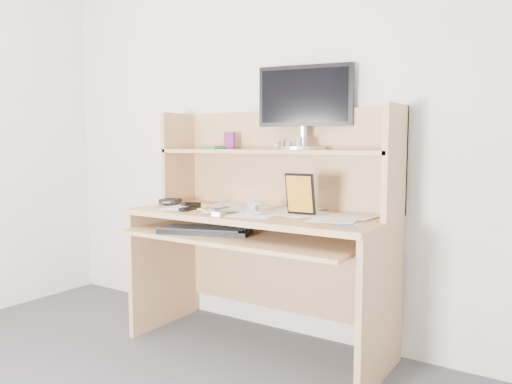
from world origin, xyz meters
The scene contains 19 objects.
back_wall centered at (0.00, 1.80, 1.25)m, with size 3.60×0.04×2.50m, color silver.
desk centered at (0.00, 1.56, 0.69)m, with size 1.40×0.70×1.30m.
paper_clutter centered at (0.00, 1.48, 0.75)m, with size 1.32×0.54×0.01m, color silver.
keyboard centered at (-0.18, 1.26, 0.67)m, with size 0.50×0.32×0.03m.
tv_remote centered at (-0.13, 1.33, 0.76)m, with size 0.05×0.18×0.02m, color #ACADA7.
flip_phone centered at (-0.09, 1.25, 0.77)m, with size 0.05×0.09×0.02m, color silver.
stapler centered at (-0.34, 1.33, 0.78)m, with size 0.04×0.14×0.04m, color black.
wallet centered at (-0.62, 1.47, 0.77)m, with size 0.11×0.09×0.03m, color black.
sticky_note_pad centered at (-0.33, 1.40, 0.75)m, with size 0.07×0.07×0.01m, color yellow.
digital_camera centered at (0.04, 1.41, 0.79)m, with size 0.10×0.04×0.06m, color silver.
game_case centered at (0.26, 1.48, 0.86)m, with size 0.15×0.02×0.21m, color black.
blue_pen centered at (0.60, 1.26, 0.76)m, with size 0.01×0.01×0.13m, color blue.
card_box centered at (-0.33, 1.68, 1.13)m, with size 0.07×0.02×0.10m, color #A81626.
shelf_book centered at (-0.41, 1.67, 1.09)m, with size 0.12×0.17×0.02m, color #338140.
chip_stack_a centered at (0.01, 1.67, 1.11)m, with size 0.04×0.04×0.05m, color black.
chip_stack_b centered at (0.14, 1.66, 1.11)m, with size 0.04×0.04×0.06m, color white.
chip_stack_c centered at (0.13, 1.58, 1.10)m, with size 0.04×0.04×0.04m, color black.
chip_stack_d centered at (0.19, 1.59, 1.11)m, with size 0.04×0.04×0.07m, color white.
monitor centered at (0.16, 1.70, 1.32)m, with size 0.52×0.26×0.45m.
Camera 1 is at (1.44, -0.72, 1.11)m, focal length 35.00 mm.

